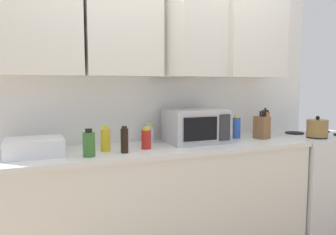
{
  "coord_description": "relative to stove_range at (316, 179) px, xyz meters",
  "views": [
    {
      "loc": [
        -0.96,
        -2.7,
        1.39
      ],
      "look_at": [
        0.05,
        -0.25,
        1.12
      ],
      "focal_mm": 35.26,
      "sensor_mm": 36.0,
      "label": 1
    }
  ],
  "objects": [
    {
      "name": "wall_back_with_cabinets",
      "position": [
        -1.6,
        0.25,
        1.12
      ],
      "size": [
        3.3,
        0.51,
        2.6
      ],
      "color": "white",
      "rests_on": "ground_plane"
    },
    {
      "name": "counter_run",
      "position": [
        -1.6,
        0.02,
        -0.0
      ],
      "size": [
        2.43,
        0.63,
        0.9
      ],
      "color": "white",
      "rests_on": "ground_plane"
    },
    {
      "name": "stove_range",
      "position": [
        0.0,
        0.0,
        0.0
      ],
      "size": [
        0.76,
        0.64,
        0.91
      ],
      "color": "silver",
      "rests_on": "ground_plane"
    },
    {
      "name": "kettle",
      "position": [
        -0.17,
        -0.14,
        0.54
      ],
      "size": [
        0.19,
        0.19,
        0.19
      ],
      "color": "olive",
      "rests_on": "stove_range"
    },
    {
      "name": "microwave",
      "position": [
        -1.31,
        0.07,
        0.59
      ],
      "size": [
        0.48,
        0.37,
        0.28
      ],
      "color": "#B7B7BC",
      "rests_on": "counter_run"
    },
    {
      "name": "dish_rack",
      "position": [
        -2.56,
        0.02,
        0.51
      ],
      "size": [
        0.38,
        0.3,
        0.12
      ],
      "primitive_type": "cube",
      "color": "silver",
      "rests_on": "counter_run"
    },
    {
      "name": "knife_block",
      "position": [
        -0.66,
        0.02,
        0.55
      ],
      "size": [
        0.12,
        0.14,
        0.28
      ],
      "color": "brown",
      "rests_on": "counter_run"
    },
    {
      "name": "bottle_red_sauce",
      "position": [
        -1.78,
        -0.04,
        0.52
      ],
      "size": [
        0.07,
        0.07,
        0.16
      ],
      "color": "red",
      "rests_on": "counter_run"
    },
    {
      "name": "bottle_soy_dark",
      "position": [
        -1.97,
        -0.12,
        0.54
      ],
      "size": [
        0.05,
        0.05,
        0.19
      ],
      "color": "black",
      "rests_on": "counter_run"
    },
    {
      "name": "bottle_blue_cleaner",
      "position": [
        -0.86,
        0.12,
        0.55
      ],
      "size": [
        0.07,
        0.07,
        0.21
      ],
      "color": "#2D56B7",
      "rests_on": "counter_run"
    },
    {
      "name": "bottle_yellow_mustard",
      "position": [
        -2.08,
        -0.01,
        0.54
      ],
      "size": [
        0.07,
        0.07,
        0.19
      ],
      "color": "gold",
      "rests_on": "counter_run"
    },
    {
      "name": "bottle_spice_jar",
      "position": [
        -0.49,
        0.17,
        0.56
      ],
      "size": [
        0.06,
        0.06,
        0.24
      ],
      "color": "#BC6638",
      "rests_on": "counter_run"
    },
    {
      "name": "bottle_green_oil",
      "position": [
        -2.22,
        -0.15,
        0.54
      ],
      "size": [
        0.08,
        0.08,
        0.19
      ],
      "color": "#386B2D",
      "rests_on": "counter_run"
    },
    {
      "name": "bottle_clear_tall",
      "position": [
        -1.66,
        0.23,
        0.52
      ],
      "size": [
        0.08,
        0.08,
        0.16
      ],
      "color": "silver",
      "rests_on": "counter_run"
    }
  ]
}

